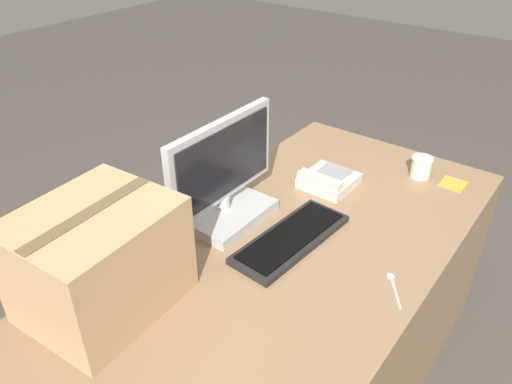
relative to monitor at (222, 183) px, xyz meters
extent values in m
cube|color=#8C6B4C|center=(0.00, -0.28, -0.51)|extent=(1.80, 0.90, 0.73)
cube|color=#B7B7B7|center=(0.00, 0.00, -0.12)|extent=(0.31, 0.26, 0.04)
cylinder|color=#B2B2B2|center=(0.00, 0.00, -0.08)|extent=(0.04, 0.04, 0.04)
cube|color=#B2B2B2|center=(0.00, 0.00, 0.09)|extent=(0.50, 0.03, 0.29)
cube|color=black|center=(0.00, -0.02, 0.09)|extent=(0.45, 0.01, 0.24)
cube|color=black|center=(0.03, -0.27, -0.13)|extent=(0.46, 0.20, 0.02)
cube|color=black|center=(0.03, -0.27, -0.12)|extent=(0.42, 0.16, 0.01)
cube|color=beige|center=(0.42, -0.19, -0.12)|extent=(0.20, 0.19, 0.04)
cube|color=beige|center=(0.35, -0.19, -0.09)|extent=(0.05, 0.18, 0.03)
cube|color=gray|center=(0.45, -0.19, -0.10)|extent=(0.11, 0.11, 0.01)
cylinder|color=beige|center=(0.70, -0.45, -0.10)|extent=(0.08, 0.08, 0.08)
cylinder|color=beige|center=(0.70, -0.45, -0.06)|extent=(0.09, 0.09, 0.01)
cube|color=silver|center=(0.00, -0.65, -0.14)|extent=(0.10, 0.08, 0.00)
ellipsoid|color=silver|center=(0.06, -0.61, -0.14)|extent=(0.04, 0.04, 0.00)
cube|color=tan|center=(-0.52, -0.01, 0.01)|extent=(0.43, 0.36, 0.31)
cube|color=brown|center=(-0.52, -0.01, 0.17)|extent=(0.40, 0.07, 0.00)
cube|color=gold|center=(0.72, -0.58, -0.14)|extent=(0.09, 0.09, 0.01)
camera|label=1|loc=(-1.10, -0.97, 0.88)|focal=35.00mm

